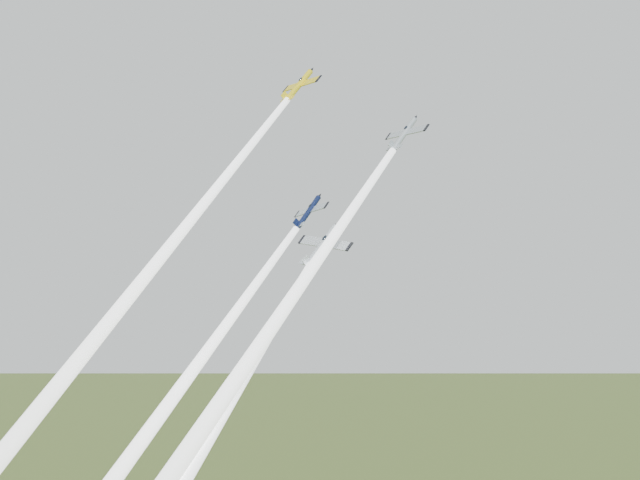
{
  "coord_description": "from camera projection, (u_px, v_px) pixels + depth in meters",
  "views": [
    {
      "loc": [
        56.12,
        -95.67,
        83.21
      ],
      "look_at": [
        0.0,
        -6.0,
        92.0
      ],
      "focal_mm": 45.0,
      "sensor_mm": 36.0,
      "label": 1
    }
  ],
  "objects": [
    {
      "name": "smoke_trail_navy",
      "position": [
        171.0,
        400.0,
        96.99
      ],
      "size": [
        16.53,
        36.91,
        45.62
      ],
      "primitive_type": null,
      "rotation": [
        -0.7,
        0.0,
        -0.38
      ],
      "color": "white"
    },
    {
      "name": "plane_silver_low",
      "position": [
        322.0,
        245.0,
        101.89
      ],
      "size": [
        10.43,
        7.73,
        8.75
      ],
      "primitive_type": null,
      "rotation": [
        0.87,
        0.17,
        -0.18
      ],
      "color": "silver"
    },
    {
      "name": "smoke_trail_silver_low",
      "position": [
        191.0,
        468.0,
        84.54
      ],
      "size": [
        9.28,
        39.02,
        46.2
      ],
      "primitive_type": null,
      "rotation": [
        -0.7,
        0.0,
        -0.18
      ],
      "color": "white"
    },
    {
      "name": "smoke_trail_silver_right",
      "position": [
        263.0,
        341.0,
        90.71
      ],
      "size": [
        17.1,
        40.82,
        50.28
      ],
      "primitive_type": null,
      "rotation": [
        -0.7,
        0.0,
        -0.35
      ],
      "color": "white"
    },
    {
      "name": "plane_navy",
      "position": [
        309.0,
        212.0,
        111.12
      ],
      "size": [
        8.45,
        7.97,
        6.88
      ],
      "primitive_type": null,
      "rotation": [
        0.87,
        -0.08,
        -0.38
      ],
      "color": "#0D1539"
    },
    {
      "name": "plane_silver_right",
      "position": [
        404.0,
        134.0,
        106.58
      ],
      "size": [
        9.2,
        8.02,
        6.66
      ],
      "primitive_type": null,
      "rotation": [
        0.87,
        0.01,
        -0.35
      ],
      "color": "#B4BBC3"
    },
    {
      "name": "plane_yellow",
      "position": [
        299.0,
        86.0,
        120.22
      ],
      "size": [
        10.42,
        8.94,
        7.64
      ],
      "primitive_type": null,
      "rotation": [
        0.87,
        0.03,
        -0.34
      ],
      "color": "yellow"
    },
    {
      "name": "smoke_trail_yellow",
      "position": [
        147.0,
        275.0,
        102.87
      ],
      "size": [
        17.97,
        44.4,
        54.69
      ],
      "primitive_type": null,
      "rotation": [
        -0.7,
        0.0,
        -0.34
      ],
      "color": "white"
    }
  ]
}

